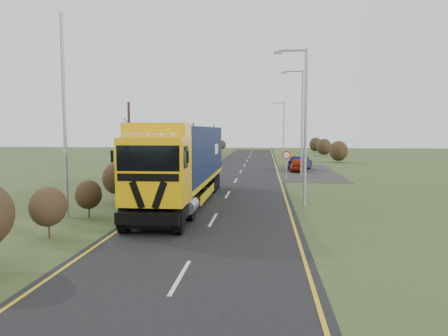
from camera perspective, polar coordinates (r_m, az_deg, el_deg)
name	(u,v)px	position (r m, az deg, el deg)	size (l,w,h in m)	color
ground	(221,206)	(24.52, -0.33, -4.94)	(160.00, 160.00, 0.00)	#3B4E21
road	(234,184)	(34.38, 1.31, -2.05)	(8.00, 120.00, 0.02)	black
layby	(306,172)	(44.43, 10.62, -0.54)	(6.00, 18.00, 0.02)	#282623
lane_markings	(234,184)	(34.07, 1.28, -2.08)	(7.52, 116.00, 0.01)	gold
hedgerow	(152,165)	(33.12, -9.35, 0.41)	(2.24, 102.04, 6.05)	#2F1F15
lorry	(184,159)	(24.98, -5.21, 1.17)	(3.16, 16.25, 4.53)	black
car_red_hatchback	(297,165)	(45.06, 9.47, 0.40)	(1.59, 3.96, 1.35)	maroon
car_blue_sedan	(301,163)	(46.86, 9.98, 0.63)	(1.53, 4.38, 1.44)	#0B0B3C
streetlight_near	(304,120)	(24.37, 10.36, 6.16)	(1.85, 0.18, 8.66)	#9C9EA2
streetlight_mid	(301,117)	(41.02, 9.99, 6.53)	(2.06, 0.19, 9.73)	#9C9EA2
streetlight_far	(283,126)	(71.75, 7.73, 5.41)	(1.86, 0.18, 8.73)	#9C9EA2
left_pole	(64,116)	(22.40, -20.14, 6.34)	(0.16, 0.16, 9.75)	#9C9EA2
speed_sign	(286,160)	(36.63, 8.16, 1.08)	(0.69, 0.10, 2.49)	#9C9EA2
warning_board	(291,159)	(47.26, 8.73, 1.16)	(0.70, 0.11, 1.84)	#9C9EA2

